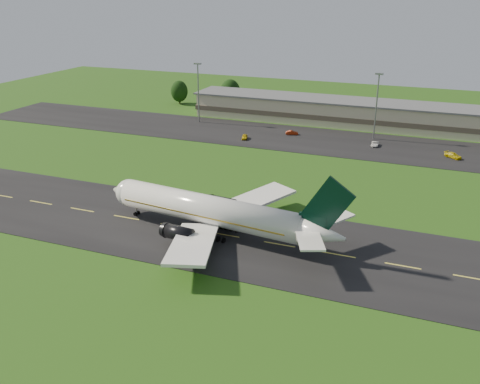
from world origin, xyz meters
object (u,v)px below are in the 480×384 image
at_px(airliner, 212,211).
at_px(service_vehicle_b, 292,133).
at_px(service_vehicle_d, 453,155).
at_px(light_mast_centre, 377,98).
at_px(service_vehicle_a, 245,137).
at_px(terminal, 386,116).
at_px(service_vehicle_c, 375,144).
at_px(light_mast_west, 198,86).

distance_m(airliner, service_vehicle_b, 75.98).
bearing_deg(service_vehicle_d, service_vehicle_b, 117.90).
bearing_deg(service_vehicle_b, light_mast_centre, -100.54).
bearing_deg(service_vehicle_a, terminal, 21.68).
bearing_deg(airliner, service_vehicle_d, 64.86).
relative_size(airliner, service_vehicle_d, 10.20).
distance_m(terminal, light_mast_centre, 18.45).
bearing_deg(terminal, service_vehicle_b, -141.91).
relative_size(airliner, service_vehicle_a, 12.32).
xyz_separation_m(airliner, service_vehicle_c, (20.06, 72.37, -3.95)).
height_order(terminal, light_mast_centre, light_mast_centre).
xyz_separation_m(airliner, light_mast_centre, (18.49, 80.10, 8.08)).
xyz_separation_m(airliner, service_vehicle_d, (41.96, 68.21, -3.83)).
relative_size(airliner, service_vehicle_c, 11.57).
xyz_separation_m(airliner, terminal, (19.89, 96.28, -0.67)).
height_order(airliner, service_vehicle_d, airliner).
distance_m(light_mast_west, service_vehicle_c, 63.21).
height_order(terminal, service_vehicle_a, terminal).
xyz_separation_m(light_mast_west, service_vehicle_c, (61.57, -7.73, -12.02)).
height_order(service_vehicle_a, service_vehicle_d, service_vehicle_d).
xyz_separation_m(light_mast_centre, service_vehicle_b, (-24.98, -4.50, -11.99)).
relative_size(light_mast_west, light_mast_centre, 1.00).
relative_size(light_mast_centre, service_vehicle_c, 4.60).
bearing_deg(service_vehicle_d, terminal, 74.74).
relative_size(airliner, service_vehicle_b, 13.04).
height_order(airliner, service_vehicle_a, airliner).
bearing_deg(service_vehicle_c, airliner, -109.11).
height_order(service_vehicle_b, service_vehicle_c, service_vehicle_b).
bearing_deg(service_vehicle_c, service_vehicle_b, 169.44).
bearing_deg(service_vehicle_b, light_mast_west, 61.95).
distance_m(light_mast_centre, service_vehicle_d, 28.87).
relative_size(light_mast_centre, service_vehicle_d, 4.05).
height_order(light_mast_west, service_vehicle_d, light_mast_west).
bearing_deg(service_vehicle_d, light_mast_centre, 99.70).
bearing_deg(terminal, service_vehicle_d, -51.83).
distance_m(light_mast_centre, service_vehicle_b, 28.07).
distance_m(service_vehicle_b, service_vehicle_c, 26.75).
distance_m(terminal, service_vehicle_d, 35.84).
height_order(airliner, service_vehicle_c, airliner).
distance_m(service_vehicle_a, service_vehicle_d, 60.71).
xyz_separation_m(terminal, light_mast_west, (-61.40, -16.18, 8.75)).
height_order(light_mast_centre, service_vehicle_a, light_mast_centre).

